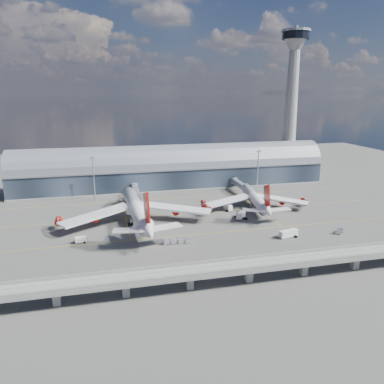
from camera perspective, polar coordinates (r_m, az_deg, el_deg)
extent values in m
plane|color=#474744|center=(175.98, 1.88, -5.16)|extent=(500.00, 500.00, 0.00)
cube|color=gold|center=(166.99, 2.80, -6.29)|extent=(200.00, 0.25, 0.01)
cube|color=gold|center=(194.27, 0.31, -3.19)|extent=(200.00, 0.25, 0.01)
cube|color=gold|center=(222.25, -1.55, -0.86)|extent=(200.00, 0.25, 0.01)
cube|color=gold|center=(198.83, -10.25, -3.01)|extent=(0.25, 80.00, 0.01)
cube|color=gold|center=(213.93, 8.80, -1.66)|extent=(0.25, 80.00, 0.01)
cube|color=#1E2633|center=(247.19, -2.93, 2.41)|extent=(200.00, 28.00, 14.00)
cylinder|color=gray|center=(245.77, -2.95, 4.01)|extent=(200.00, 28.00, 28.00)
cube|color=gray|center=(232.29, -2.30, 3.38)|extent=(200.00, 1.00, 1.20)
cube|color=gray|center=(248.65, -2.91, 0.97)|extent=(200.00, 30.00, 1.20)
cube|color=gray|center=(280.39, 14.23, 2.84)|extent=(18.00, 18.00, 8.00)
cone|color=gray|center=(275.12, 14.78, 11.22)|extent=(10.00, 10.00, 90.00)
cone|color=gray|center=(276.52, 15.46, 20.97)|extent=(16.00, 16.00, 8.00)
cylinder|color=black|center=(277.14, 15.53, 21.99)|extent=(18.00, 18.00, 5.00)
cylinder|color=gray|center=(277.55, 15.58, 22.60)|extent=(19.00, 19.00, 1.50)
cylinder|color=gray|center=(277.77, 15.60, 22.91)|extent=(2.40, 2.40, 3.00)
cube|color=gray|center=(125.88, 8.71, -11.09)|extent=(220.00, 8.50, 1.20)
cube|color=gray|center=(122.10, 9.45, -11.41)|extent=(220.00, 0.40, 1.20)
cube|color=gray|center=(128.75, 8.05, -9.91)|extent=(220.00, 0.40, 1.20)
cube|color=gray|center=(124.36, 8.99, -11.11)|extent=(220.00, 0.12, 0.12)
cube|color=gray|center=(126.85, 8.47, -10.55)|extent=(220.00, 0.12, 0.12)
cube|color=gray|center=(120.17, -19.93, -14.82)|extent=(2.20, 2.20, 5.00)
cube|color=gray|center=(119.26, -10.05, -14.34)|extent=(2.20, 2.20, 5.00)
cube|color=gray|center=(121.67, -0.35, -13.46)|extent=(2.20, 2.20, 5.00)
cube|color=gray|center=(127.21, 8.66, -12.31)|extent=(2.20, 2.20, 5.00)
cube|color=gray|center=(135.51, 16.67, -11.02)|extent=(2.20, 2.20, 5.00)
cube|color=gray|center=(146.10, 23.57, -9.73)|extent=(2.20, 2.20, 5.00)
cylinder|color=gray|center=(219.57, -14.73, 1.82)|extent=(0.70, 0.70, 25.00)
cube|color=gray|center=(217.16, -14.95, 5.08)|extent=(3.00, 0.40, 1.00)
cylinder|color=gray|center=(238.98, 9.99, 3.12)|extent=(0.70, 0.70, 25.00)
cube|color=gray|center=(236.77, 10.13, 6.13)|extent=(3.00, 0.40, 1.00)
cylinder|color=white|center=(180.98, -8.51, -2.48)|extent=(9.79, 58.38, 7.01)
cone|color=white|center=(211.87, -9.75, 0.04)|extent=(7.42, 9.09, 7.01)
cone|color=white|center=(148.37, -6.62, -5.99)|extent=(7.63, 13.47, 7.01)
cube|color=#9E0E06|center=(148.63, -6.94, -2.43)|extent=(1.39, 13.12, 14.51)
cube|color=white|center=(177.81, -14.26, -3.40)|extent=(34.84, 25.59, 2.83)
cube|color=white|center=(182.39, -2.69, -2.48)|extent=(35.69, 23.00, 2.83)
cylinder|color=#9E0E06|center=(180.48, -14.47, -3.80)|extent=(3.76, 5.64, 3.51)
cylinder|color=#9E0E06|center=(180.91, -19.64, -4.16)|extent=(3.76, 5.64, 3.51)
cylinder|color=#9E0E06|center=(185.16, -2.64, -2.85)|extent=(3.76, 5.64, 3.51)
cylinder|color=#9E0E06|center=(189.48, 2.16, -2.42)|extent=(3.76, 5.64, 3.51)
cylinder|color=gray|center=(201.93, -9.28, -2.20)|extent=(0.55, 0.55, 3.29)
cylinder|color=gray|center=(178.06, -9.36, -4.55)|extent=(0.66, 0.66, 3.29)
cylinder|color=gray|center=(178.94, -7.13, -4.37)|extent=(0.66, 0.66, 3.29)
cylinder|color=black|center=(178.40, -9.35, -4.87)|extent=(2.49, 1.76, 1.64)
cylinder|color=black|center=(179.28, -7.12, -4.68)|extent=(2.49, 1.76, 1.64)
cylinder|color=white|center=(204.79, 9.48, -0.86)|extent=(12.52, 44.71, 5.33)
cone|color=white|center=(228.31, 8.03, 0.83)|extent=(6.46, 8.12, 5.33)
cone|color=white|center=(179.76, 11.47, -2.95)|extent=(7.06, 11.75, 5.33)
cube|color=#9E0E06|center=(180.34, 11.35, -0.57)|extent=(2.43, 10.95, 12.17)
cube|color=white|center=(200.37, 5.58, -1.30)|extent=(28.62, 15.81, 2.28)
cube|color=white|center=(207.14, 13.46, -1.11)|extent=(26.49, 22.68, 2.28)
cylinder|color=black|center=(205.19, 9.46, -1.26)|extent=(10.98, 40.09, 4.53)
cylinder|color=#9E0E06|center=(202.48, 5.34, -1.61)|extent=(3.65, 5.01, 2.94)
cylinder|color=#9E0E06|center=(200.80, 1.73, -1.69)|extent=(3.65, 5.01, 2.94)
cylinder|color=#9E0E06|center=(209.43, 13.42, -1.40)|extent=(3.65, 5.01, 2.94)
cylinder|color=#9E0E06|center=(213.62, 16.69, -1.31)|extent=(3.65, 5.01, 2.94)
cylinder|color=gray|center=(220.55, 8.49, -0.78)|extent=(0.46, 0.46, 2.76)
cylinder|color=gray|center=(201.82, 8.86, -2.27)|extent=(0.55, 0.55, 2.76)
cylinder|color=gray|center=(203.21, 10.47, -2.22)|extent=(0.55, 0.55, 2.76)
cylinder|color=black|center=(202.08, 8.85, -2.51)|extent=(2.22, 1.69, 1.38)
cylinder|color=black|center=(203.47, 10.46, -2.46)|extent=(2.22, 1.69, 1.38)
cube|color=gray|center=(219.02, -8.54, 0.15)|extent=(3.00, 24.00, 3.00)
cube|color=gray|center=(207.47, -8.23, -0.67)|extent=(3.60, 3.60, 3.40)
cylinder|color=gray|center=(230.61, -8.82, 0.88)|extent=(4.40, 4.40, 4.00)
cylinder|color=gray|center=(208.42, -8.19, -1.60)|extent=(0.50, 0.50, 3.40)
cylinder|color=black|center=(208.81, -8.18, -1.95)|extent=(1.40, 0.80, 0.80)
cube|color=gray|center=(231.40, 7.57, 0.98)|extent=(3.00, 28.00, 3.00)
cube|color=gray|center=(218.82, 8.88, 0.12)|extent=(3.60, 3.60, 3.40)
cylinder|color=gray|center=(244.13, 6.39, 1.75)|extent=(4.40, 4.40, 4.00)
cylinder|color=gray|center=(219.73, 8.84, -0.76)|extent=(0.50, 0.50, 3.40)
cylinder|color=black|center=(220.09, 8.82, -1.10)|extent=(1.40, 0.80, 0.80)
cube|color=silver|center=(162.92, -16.61, -6.95)|extent=(4.70, 2.64, 2.32)
cylinder|color=black|center=(163.03, -16.09, -7.28)|extent=(1.10, 2.32, 0.80)
cylinder|color=black|center=(163.58, -17.08, -7.28)|extent=(1.10, 2.32, 0.80)
cube|color=silver|center=(167.08, 14.48, -6.12)|extent=(9.11, 4.43, 2.85)
cylinder|color=black|center=(168.28, 15.38, -6.49)|extent=(1.58, 2.89, 0.99)
cylinder|color=black|center=(166.83, 13.52, -6.55)|extent=(1.58, 2.89, 0.99)
cube|color=silver|center=(186.63, 7.46, -3.52)|extent=(6.27, 6.63, 2.86)
cylinder|color=black|center=(187.95, 6.88, -3.78)|extent=(2.72, 2.56, 0.99)
cylinder|color=black|center=(186.13, 8.02, -4.00)|extent=(2.72, 2.56, 0.99)
cube|color=silver|center=(198.70, 5.52, -2.33)|extent=(3.62, 5.79, 2.79)
cylinder|color=black|center=(200.70, 5.46, -2.52)|extent=(2.83, 1.55, 0.97)
cylinder|color=black|center=(197.44, 5.56, -2.82)|extent=(2.83, 1.55, 0.97)
cube|color=silver|center=(215.71, -9.88, -1.15)|extent=(5.54, 5.78, 2.51)
cylinder|color=black|center=(217.41, -9.57, -1.31)|extent=(2.37, 2.27, 0.87)
cylinder|color=black|center=(214.64, -10.18, -1.55)|extent=(2.37, 2.27, 0.87)
cube|color=gray|center=(155.37, -3.91, -7.87)|extent=(2.86, 2.01, 0.34)
cube|color=#B8B8BE|center=(155.02, -3.92, -7.55)|extent=(2.39, 1.87, 1.71)
cube|color=gray|center=(155.66, -2.82, -7.80)|extent=(2.86, 2.01, 0.34)
cube|color=#B8B8BE|center=(155.31, -2.82, -7.49)|extent=(2.39, 1.87, 1.71)
cube|color=gray|center=(156.00, -1.73, -7.74)|extent=(2.86, 2.01, 0.34)
cube|color=#B8B8BE|center=(155.65, -1.73, -7.43)|extent=(2.39, 1.87, 1.71)
cube|color=gray|center=(156.40, -0.64, -7.67)|extent=(2.86, 2.01, 0.34)
cube|color=#B8B8BE|center=(156.05, -0.64, -7.36)|extent=(2.39, 1.87, 1.71)
cube|color=gray|center=(160.91, 22.45, -8.21)|extent=(2.90, 2.26, 0.32)
cube|color=#B8B8BE|center=(160.59, 22.48, -7.92)|extent=(2.46, 2.06, 1.61)
cube|color=gray|center=(162.01, 23.37, -8.15)|extent=(2.90, 2.26, 0.32)
cube|color=#B8B8BE|center=(161.70, 23.40, -7.86)|extent=(2.46, 2.06, 1.61)
cube|color=gray|center=(163.16, 24.27, -8.09)|extent=(2.90, 2.26, 0.32)
cube|color=#B8B8BE|center=(162.85, 24.30, -7.81)|extent=(2.46, 2.06, 1.61)
cube|color=gray|center=(164.35, 25.17, -8.02)|extent=(2.90, 2.26, 0.32)
cube|color=#B8B8BE|center=(164.03, 25.20, -7.75)|extent=(2.46, 2.06, 1.61)
cube|color=gray|center=(177.86, 21.34, -5.90)|extent=(3.14, 2.89, 0.33)
cube|color=#B8B8BE|center=(177.57, 21.37, -5.64)|extent=(2.72, 2.56, 1.63)
cube|color=gray|center=(180.36, 21.69, -5.65)|extent=(3.14, 2.89, 0.33)
cube|color=#B8B8BE|center=(180.08, 21.71, -5.39)|extent=(2.72, 2.56, 1.63)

